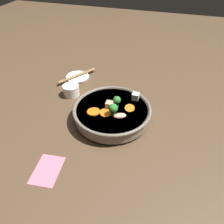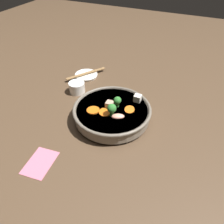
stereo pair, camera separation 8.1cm
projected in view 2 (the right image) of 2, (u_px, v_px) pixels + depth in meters
The scene contains 6 objects.
ground_plane at pixel (112, 119), 0.83m from camera, with size 3.00×3.00×0.00m, color #4C3826.
stirfry_bowl at pixel (112, 112), 0.81m from camera, with size 0.29×0.29×0.10m.
side_saucer at pixel (86, 75), 1.08m from camera, with size 0.11×0.11×0.01m.
tea_cup at pixel (77, 87), 0.96m from camera, with size 0.07×0.07×0.05m.
napkin at pixel (40, 163), 0.68m from camera, with size 0.12×0.09×0.00m.
chopsticks_pair at pixel (86, 73), 1.07m from camera, with size 0.18×0.13×0.01m.
Camera 2 is at (-0.57, -0.26, 0.55)m, focal length 35.00 mm.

